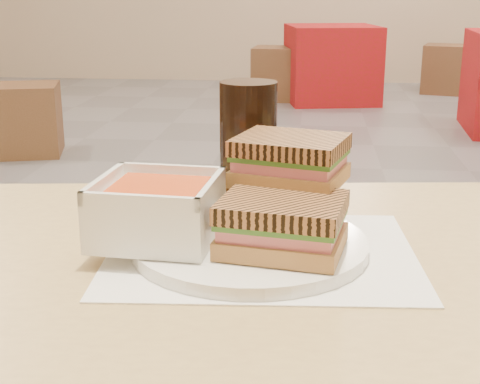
# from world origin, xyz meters

# --- Properties ---
(main_table) EXTENTS (1.27, 0.83, 0.75)m
(main_table) POSITION_xyz_m (0.14, -2.06, 0.64)
(main_table) COLOR tan
(main_table) RESTS_ON ground
(tray_liner) EXTENTS (0.35, 0.28, 0.00)m
(tray_liner) POSITION_xyz_m (0.03, -2.00, 0.75)
(tray_liner) COLOR white
(tray_liner) RESTS_ON main_table
(plate) EXTENTS (0.26, 0.26, 0.01)m
(plate) POSITION_xyz_m (0.02, -2.00, 0.76)
(plate) COLOR white
(plate) RESTS_ON tray_liner
(soup_bowl) EXTENTS (0.14, 0.14, 0.07)m
(soup_bowl) POSITION_xyz_m (-0.08, -2.01, 0.80)
(soup_bowl) COLOR white
(soup_bowl) RESTS_ON plate
(panini_lower) EXTENTS (0.14, 0.12, 0.06)m
(panini_lower) POSITION_xyz_m (0.06, -2.03, 0.80)
(panini_lower) COLOR #BD8848
(panini_lower) RESTS_ON plate
(panini_upper) EXTENTS (0.14, 0.13, 0.05)m
(panini_upper) POSITION_xyz_m (0.06, -1.95, 0.84)
(panini_upper) COLOR #BD8848
(panini_upper) RESTS_ON panini_lower
(cola_glass) EXTENTS (0.08, 0.08, 0.16)m
(cola_glass) POSITION_xyz_m (0.00, -1.81, 0.83)
(cola_glass) COLOR black
(cola_glass) RESTS_ON main_table
(bg_table_2) EXTENTS (0.90, 0.90, 0.68)m
(bg_table_2) POSITION_xyz_m (0.25, 3.67, 0.34)
(bg_table_2) COLOR #A5091A
(bg_table_2) RESTS_ON ground
(bg_chair_0r) EXTENTS (0.48, 0.48, 0.44)m
(bg_chair_0r) POSITION_xyz_m (-1.70, 1.40, 0.22)
(bg_chair_0r) COLOR brown
(bg_chair_0r) RESTS_ON ground
(bg_chair_2l) EXTENTS (0.46, 0.46, 0.48)m
(bg_chair_2l) POSITION_xyz_m (-0.25, 3.73, 0.24)
(bg_chair_2l) COLOR brown
(bg_chair_2l) RESTS_ON ground
(bg_chair_2r) EXTENTS (0.51, 0.51, 0.47)m
(bg_chair_2r) POSITION_xyz_m (1.38, 4.31, 0.24)
(bg_chair_2r) COLOR brown
(bg_chair_2r) RESTS_ON ground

